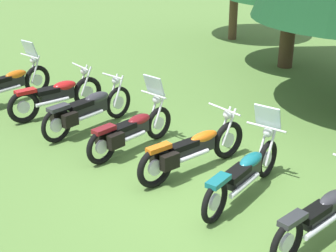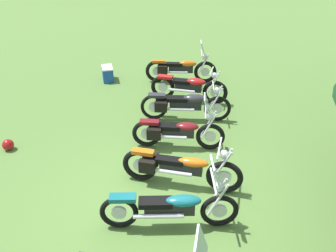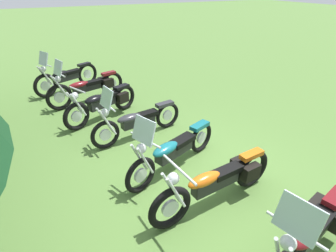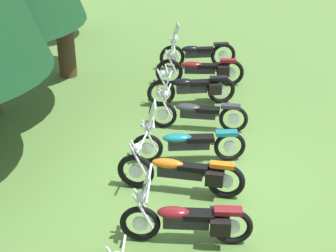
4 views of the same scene
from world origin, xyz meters
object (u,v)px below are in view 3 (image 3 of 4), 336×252
motorcycle_5 (173,150)px  motorcycle_6 (137,120)px  motorcycle_9 (66,77)px  motorcycle_4 (218,181)px  motorcycle_3 (310,232)px  motorcycle_8 (88,87)px  motorcycle_7 (103,102)px

motorcycle_5 → motorcycle_6: bearing=-103.6°
motorcycle_9 → motorcycle_4: bearing=78.0°
motorcycle_3 → motorcycle_5: 2.52m
motorcycle_8 → motorcycle_9: bearing=-86.2°
motorcycle_3 → motorcycle_9: motorcycle_9 is taller
motorcycle_3 → motorcycle_6: motorcycle_3 is taller
motorcycle_3 → motorcycle_9: bearing=-90.6°
motorcycle_4 → motorcycle_7: bearing=-83.9°
motorcycle_4 → motorcycle_8: motorcycle_8 is taller
motorcycle_3 → motorcycle_4: (1.32, 0.46, -0.01)m
motorcycle_8 → motorcycle_4: bearing=84.8°
motorcycle_8 → motorcycle_7: bearing=79.8°
motorcycle_3 → motorcycle_8: motorcycle_8 is taller
motorcycle_4 → motorcycle_9: bearing=-83.8°
motorcycle_6 → motorcycle_8: bearing=-87.3°
motorcycle_9 → motorcycle_8: bearing=85.1°
motorcycle_5 → motorcycle_8: size_ratio=0.94×
motorcycle_4 → motorcycle_9: motorcycle_9 is taller
motorcycle_5 → motorcycle_7: size_ratio=1.06×
motorcycle_4 → motorcycle_3: bearing=103.3°
motorcycle_5 → motorcycle_3: bearing=85.5°
motorcycle_3 → motorcycle_9: 7.92m
motorcycle_7 → motorcycle_8: 1.30m
motorcycle_6 → motorcycle_9: 3.97m
motorcycle_7 → motorcycle_6: bearing=83.8°
motorcycle_3 → motorcycle_8: size_ratio=0.89×
motorcycle_6 → motorcycle_8: size_ratio=0.96×
motorcycle_4 → motorcycle_6: bearing=-87.0°
motorcycle_3 → motorcycle_5: (2.42, 0.69, 0.00)m
motorcycle_4 → motorcycle_6: size_ratio=1.06×
motorcycle_5 → motorcycle_9: motorcycle_9 is taller
motorcycle_4 → motorcycle_6: 2.57m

